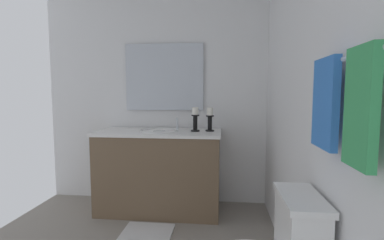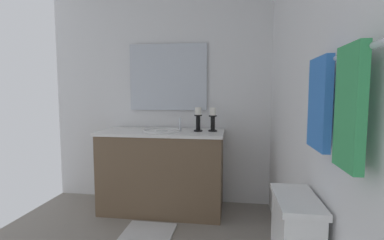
% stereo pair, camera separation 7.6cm
% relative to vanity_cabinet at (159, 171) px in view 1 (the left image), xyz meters
% --- Properties ---
extents(wall_back, '(2.99, 0.04, 2.45)m').
position_rel_vanity_cabinet_xyz_m(wall_back, '(1.17, 1.15, 0.80)').
color(wall_back, white).
rests_on(wall_back, ground).
extents(wall_left, '(0.04, 2.51, 2.45)m').
position_rel_vanity_cabinet_xyz_m(wall_left, '(-0.33, -0.10, 0.80)').
color(wall_left, white).
rests_on(wall_left, ground).
extents(vanity_cabinet, '(0.58, 1.28, 0.84)m').
position_rel_vanity_cabinet_xyz_m(vanity_cabinet, '(0.00, 0.00, 0.00)').
color(vanity_cabinet, brown).
rests_on(vanity_cabinet, ground).
extents(sink_basin, '(0.40, 0.40, 0.24)m').
position_rel_vanity_cabinet_xyz_m(sink_basin, '(0.00, 0.00, 0.38)').
color(sink_basin, white).
rests_on(sink_basin, vanity_cabinet).
extents(mirror, '(0.02, 0.87, 0.73)m').
position_rel_vanity_cabinet_xyz_m(mirror, '(-0.28, 0.00, 0.99)').
color(mirror, silver).
extents(candle_holder_tall, '(0.09, 0.09, 0.24)m').
position_rel_vanity_cabinet_xyz_m(candle_holder_tall, '(-0.05, 0.52, 0.55)').
color(candle_holder_tall, black).
rests_on(candle_holder_tall, vanity_cabinet).
extents(candle_holder_short, '(0.09, 0.09, 0.24)m').
position_rel_vanity_cabinet_xyz_m(candle_holder_short, '(-0.02, 0.37, 0.55)').
color(candle_holder_short, black).
rests_on(candle_holder_short, vanity_cabinet).
extents(towel_bar, '(0.60, 0.02, 0.02)m').
position_rel_vanity_cabinet_xyz_m(towel_bar, '(1.72, 1.09, 0.93)').
color(towel_bar, silver).
extents(towel_near_vanity, '(0.23, 0.03, 0.38)m').
position_rel_vanity_cabinet_xyz_m(towel_near_vanity, '(1.57, 1.07, 0.76)').
color(towel_near_vanity, blue).
rests_on(towel_near_vanity, towel_bar).
extents(towel_center, '(0.17, 0.03, 0.38)m').
position_rel_vanity_cabinet_xyz_m(towel_center, '(1.87, 1.07, 0.76)').
color(towel_center, '#389E59').
rests_on(towel_center, towel_bar).
extents(bath_mat, '(0.60, 0.44, 0.02)m').
position_rel_vanity_cabinet_xyz_m(bath_mat, '(0.62, 0.00, -0.41)').
color(bath_mat, silver).
rests_on(bath_mat, ground).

